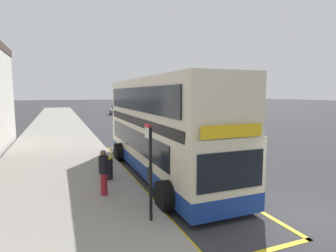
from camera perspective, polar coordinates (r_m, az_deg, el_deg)
ground_plane at (r=38.32m, az=-11.34°, el=1.04°), size 260.00×260.00×0.00m
pavement_near at (r=37.70m, az=-21.86°, el=0.69°), size 6.00×76.00×0.14m
double_decker_bus at (r=12.79m, az=-1.38°, el=-0.80°), size 3.19×11.22×4.40m
bus_bay_markings at (r=13.13m, az=-1.26°, el=-9.80°), size 3.07×14.00×0.01m
bus_stop_sign at (r=7.86m, az=-3.79°, el=-7.99°), size 0.09×0.51×2.75m
parked_car_black_kerbside at (r=37.48m, az=-3.40°, el=2.26°), size 2.09×4.20×1.62m
parked_car_white_ahead at (r=49.90m, az=-10.51°, el=3.28°), size 2.09×4.20×1.62m
pedestrian_waiting_near_sign at (r=10.15m, az=-13.19°, el=-8.99°), size 0.34×0.34×1.63m
litter_bin at (r=12.06m, az=-12.40°, el=-8.41°), size 0.46×0.46×0.96m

